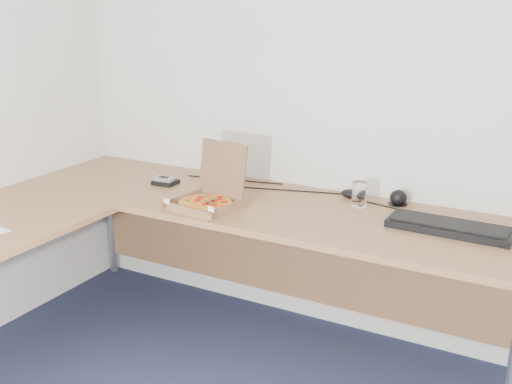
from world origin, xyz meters
The scene contains 10 objects.
room_shell centered at (0.00, 0.00, 1.25)m, with size 3.50×3.50×2.50m, color silver, non-canonical shape.
desk centered at (-0.82, 0.97, 0.70)m, with size 2.50×2.20×0.73m.
pizza_box centered at (-0.68, 1.23, 0.76)m, with size 0.27×0.31×0.27m.
drinking_glass centered at (-0.07, 1.57, 0.79)m, with size 0.07×0.07×0.12m, color silver.
keyboard centered at (0.36, 1.44, 0.75)m, with size 0.50×0.18×0.03m, color black.
mouse centered at (-0.15, 1.68, 0.75)m, with size 0.11×0.07×0.04m, color black.
wallet centered at (-1.06, 1.43, 0.74)m, with size 0.12×0.10×0.02m, color black.
phone centered at (-1.07, 1.42, 0.76)m, with size 0.10×0.05×0.02m, color #B2B5BA.
dome_speaker centered at (0.08, 1.68, 0.77)m, with size 0.09×0.09×0.07m, color black.
cable_bundle centered at (-0.42, 1.64, 0.73)m, with size 0.63×0.04×0.01m, color black, non-canonical shape.
Camera 1 is at (0.82, -1.04, 1.64)m, focal length 43.79 mm.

